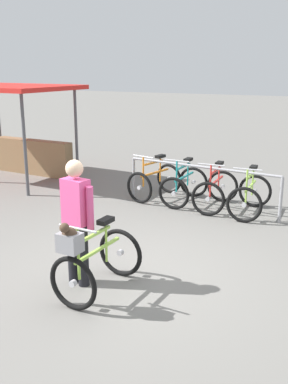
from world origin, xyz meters
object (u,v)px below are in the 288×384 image
object	(u,v)px
racked_bike_orange	(155,181)
person_with_featured_bike	(77,217)
featured_bicycle	(92,259)
market_stall	(20,122)
racked_bike_red	(216,190)
racked_bike_teal	(184,186)
racked_bike_lime	(250,196)

from	to	relation	value
racked_bike_orange	person_with_featured_bike	size ratio (longest dim) A/B	0.74
featured_bicycle	market_stall	bearing A→B (deg)	138.26
racked_bike_red	racked_bike_teal	bearing A→B (deg)	174.40
racked_bike_lime	featured_bicycle	distance (m)	4.13
racked_bike_orange	featured_bicycle	xyz separation A→B (m)	(1.16, -4.23, 0.12)
racked_bike_red	racked_bike_lime	size ratio (longest dim) A/B	0.99
racked_bike_red	person_with_featured_bike	bearing A→B (deg)	-98.33
racked_bike_orange	market_stall	xyz separation A→B (m)	(-3.81, 0.21, 1.03)
racked_bike_teal	racked_bike_lime	world-z (taller)	same
racked_bike_red	market_stall	bearing A→B (deg)	176.15
racked_bike_red	featured_bicycle	world-z (taller)	featured_bicycle
featured_bicycle	person_with_featured_bike	distance (m)	0.58
racked_bike_orange	racked_bike_lime	world-z (taller)	same
racked_bike_red	person_with_featured_bike	xyz separation A→B (m)	(-0.57, -3.90, 0.54)
racked_bike_teal	racked_bike_red	bearing A→B (deg)	-5.60
racked_bike_red	market_stall	world-z (taller)	market_stall
racked_bike_orange	person_with_featured_bike	bearing A→B (deg)	-78.47
racked_bike_teal	featured_bicycle	world-z (taller)	featured_bicycle
racked_bike_orange	featured_bicycle	size ratio (longest dim) A/B	1.00
racked_bike_red	featured_bicycle	xyz separation A→B (m)	(-0.23, -4.09, 0.12)
racked_bike_red	racked_bike_lime	xyz separation A→B (m)	(0.70, -0.07, 0.00)
market_stall	racked_bike_teal	bearing A→B (deg)	-3.58
market_stall	racked_bike_red	bearing A→B (deg)	-3.85
racked_bike_teal	racked_bike_lime	xyz separation A→B (m)	(1.39, -0.14, 0.00)
featured_bicycle	market_stall	xyz separation A→B (m)	(-4.98, 4.44, 0.91)
racked_bike_red	market_stall	distance (m)	5.32
racked_bike_orange	racked_bike_teal	xyz separation A→B (m)	(0.70, -0.07, 0.00)
featured_bicycle	person_with_featured_bike	bearing A→B (deg)	150.74
racked_bike_orange	market_stall	distance (m)	3.95
racked_bike_orange	featured_bicycle	world-z (taller)	featured_bicycle
racked_bike_lime	market_stall	distance (m)	6.00
racked_bike_orange	person_with_featured_bike	distance (m)	4.15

